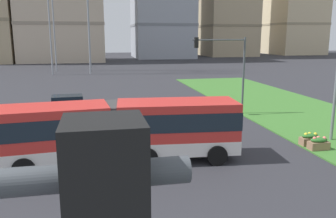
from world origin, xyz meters
The scene contains 5 objects.
articulated_bus centered at (-2.71, 12.83, 1.65)m, with size 12.01×3.15×3.00m.
car_silver_hatch centered at (-6.04, 24.51, 0.75)m, with size 4.51×2.25×1.58m.
flower_planter_4 centered at (8.04, 12.42, 0.43)m, with size 1.10×0.56×0.74m.
flower_planter_5 centered at (8.04, 13.24, 0.43)m, with size 1.10×0.56×0.74m.
traffic_light_far_right centered at (6.24, 22.00, 4.23)m, with size 4.31×0.28×6.12m.
Camera 1 is at (-3.85, -4.18, 6.24)m, focal length 37.75 mm.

